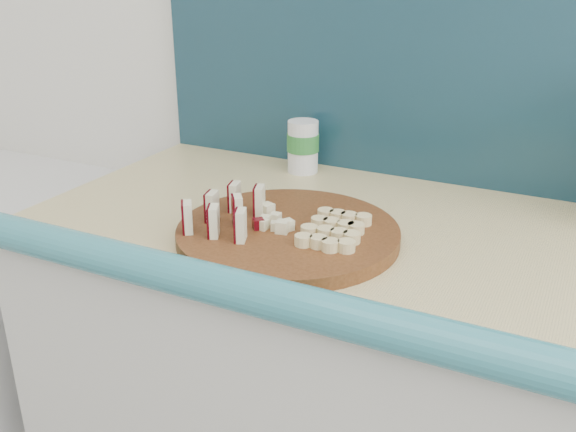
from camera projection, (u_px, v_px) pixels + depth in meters
The scene contains 5 objects.
cutting_board at pixel (288, 234), 1.05m from camera, with size 0.36×0.36×0.02m, color #42230E.
apple_wedges at pixel (227, 211), 1.04m from camera, with size 0.11×0.15×0.05m.
apple_chunks at pixel (275, 220), 1.05m from camera, with size 0.05×0.06×0.02m.
banana_slices at pixel (334, 230), 1.01m from camera, with size 0.10×0.14×0.02m.
canister at pixel (303, 145), 1.36m from camera, with size 0.07×0.07×0.11m.
Camera 1 is at (-0.08, 0.53, 1.35)m, focal length 40.00 mm.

